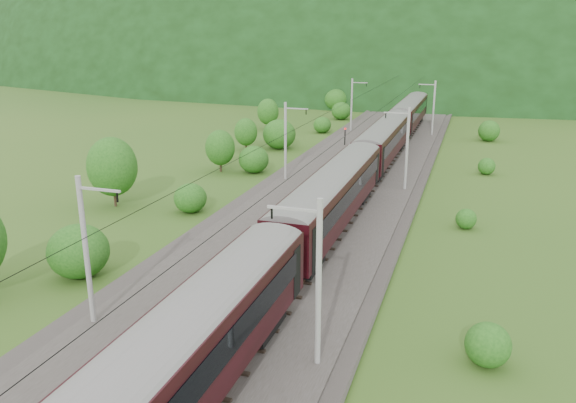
% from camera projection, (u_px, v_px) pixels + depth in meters
% --- Properties ---
extents(ground, '(600.00, 600.00, 0.00)m').
position_uv_depth(ground, '(198.00, 345.00, 28.18)').
color(ground, '#2B5119').
rests_on(ground, ground).
extents(railbed, '(14.00, 220.00, 0.30)m').
position_uv_depth(railbed, '(268.00, 267.00, 37.22)').
color(railbed, '#38332D').
rests_on(railbed, ground).
extents(track_left, '(2.40, 220.00, 0.27)m').
position_uv_depth(track_left, '(234.00, 259.00, 37.88)').
color(track_left, brown).
rests_on(track_left, railbed).
extents(track_right, '(2.40, 220.00, 0.27)m').
position_uv_depth(track_right, '(302.00, 269.00, 36.43)').
color(track_right, brown).
rests_on(track_right, railbed).
extents(catenary_left, '(2.54, 192.28, 8.00)m').
position_uv_depth(catenary_left, '(286.00, 139.00, 57.79)').
color(catenary_left, gray).
rests_on(catenary_left, railbed).
extents(catenary_right, '(2.54, 192.28, 8.00)m').
position_uv_depth(catenary_right, '(406.00, 147.00, 54.08)').
color(catenary_right, gray).
rests_on(catenary_right, railbed).
extents(overhead_wires, '(4.83, 198.00, 0.03)m').
position_uv_depth(overhead_wires, '(267.00, 165.00, 35.21)').
color(overhead_wires, black).
rests_on(overhead_wires, ground).
extents(mountain_main, '(504.00, 360.00, 244.00)m').
position_uv_depth(mountain_main, '(453.00, 66.00, 264.26)').
color(mountain_main, black).
rests_on(mountain_main, ground).
extents(mountain_ridge, '(336.00, 280.00, 132.00)m').
position_uv_depth(mountain_ridge, '(249.00, 58.00, 336.93)').
color(mountain_ridge, black).
rests_on(mountain_ridge, ground).
extents(train, '(3.20, 154.74, 5.58)m').
position_uv_depth(train, '(364.00, 156.00, 53.66)').
color(train, black).
rests_on(train, ground).
extents(hazard_post_near, '(0.14, 0.14, 1.30)m').
position_uv_depth(hazard_post_near, '(372.00, 144.00, 73.98)').
color(hazard_post_near, red).
rests_on(hazard_post_near, railbed).
extents(hazard_post_far, '(0.17, 0.17, 1.58)m').
position_uv_depth(hazard_post_far, '(344.00, 179.00, 55.66)').
color(hazard_post_far, red).
rests_on(hazard_post_far, railbed).
extents(signal, '(0.26, 0.26, 2.34)m').
position_uv_depth(signal, '(345.00, 135.00, 76.39)').
color(signal, black).
rests_on(signal, railbed).
extents(vegetation_left, '(12.23, 144.38, 6.32)m').
position_uv_depth(vegetation_left, '(170.00, 172.00, 52.62)').
color(vegetation_left, '#1C4C14').
rests_on(vegetation_left, ground).
extents(vegetation_right, '(4.80, 103.72, 3.01)m').
position_uv_depth(vegetation_right, '(487.00, 320.00, 28.05)').
color(vegetation_right, '#1C4C14').
rests_on(vegetation_right, ground).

